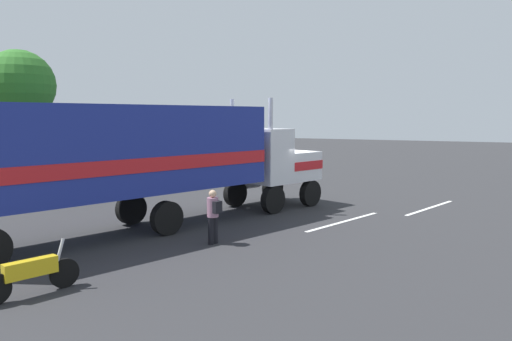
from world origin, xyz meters
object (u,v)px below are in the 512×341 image
tree_left (19,85)px  motorcycle (31,274)px  person_bystander (213,215)px  parked_bus (109,148)px  semi_truck (150,155)px

tree_left → motorcycle: bearing=-129.0°
person_bystander → tree_left: size_ratio=0.20×
motorcycle → tree_left: 26.10m
person_bystander → motorcycle: bearing=166.0°
tree_left → parked_bus: bearing=-102.9°
semi_truck → tree_left: tree_left is taller
semi_truck → person_bystander: bearing=-105.6°
semi_truck → parked_bus: 11.63m
semi_truck → motorcycle: (-6.16, -1.59, -2.04)m
parked_bus → person_bystander: bearing=-126.3°
parked_bus → tree_left: 10.53m
person_bystander → parked_bus: size_ratio=0.14×
parked_bus → tree_left: (2.20, 9.58, 3.77)m
person_bystander → parked_bus: bearing=53.7°
parked_bus → motorcycle: bearing=-143.4°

